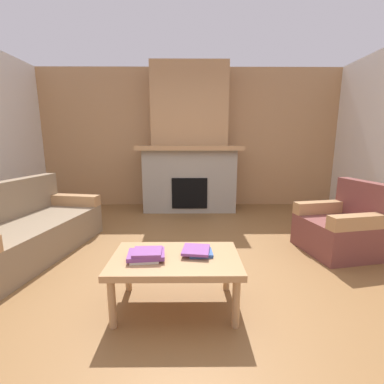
% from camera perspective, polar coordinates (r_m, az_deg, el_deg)
% --- Properties ---
extents(ground, '(9.00, 9.00, 0.00)m').
position_cam_1_polar(ground, '(2.72, -0.63, -17.87)').
color(ground, brown).
extents(wall_back_wood_panel, '(6.00, 0.12, 2.70)m').
position_cam_1_polar(wall_back_wood_panel, '(5.37, -0.54, 11.56)').
color(wall_back_wood_panel, tan).
rests_on(wall_back_wood_panel, ground).
extents(fireplace, '(1.90, 0.82, 2.70)m').
position_cam_1_polar(fireplace, '(5.00, -0.55, 9.44)').
color(fireplace, gray).
rests_on(fireplace, ground).
extents(couch, '(1.13, 1.92, 0.85)m').
position_cam_1_polar(couch, '(3.62, -32.84, -7.26)').
color(couch, '#847056').
rests_on(couch, ground).
extents(armchair, '(0.89, 0.89, 0.85)m').
position_cam_1_polar(armchair, '(3.61, 30.04, -6.87)').
color(armchair, brown).
rests_on(armchair, ground).
extents(coffee_table, '(1.00, 0.60, 0.43)m').
position_cam_1_polar(coffee_table, '(2.12, -3.61, -15.31)').
color(coffee_table, tan).
rests_on(coffee_table, ground).
extents(book_stack_near_edge, '(0.30, 0.23, 0.07)m').
position_cam_1_polar(book_stack_near_edge, '(2.07, -9.99, -13.37)').
color(book_stack_near_edge, beige).
rests_on(book_stack_near_edge, coffee_table).
extents(book_stack_center, '(0.25, 0.24, 0.05)m').
position_cam_1_polar(book_stack_center, '(2.12, 1.33, -12.85)').
color(book_stack_center, '#335699').
rests_on(book_stack_center, coffee_table).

